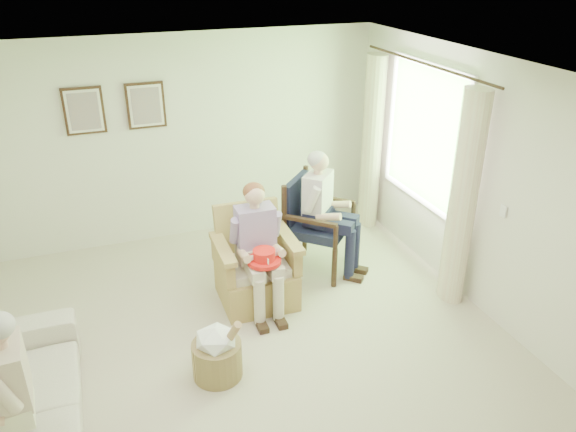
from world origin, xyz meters
The scene contains 17 objects.
floor centered at (0.00, 0.00, 0.00)m, with size 5.50×5.50×0.00m, color beige.
back_wall centered at (0.00, 2.75, 1.30)m, with size 5.00×0.04×2.60m, color silver.
right_wall centered at (2.50, 0.00, 1.30)m, with size 0.04×5.50×2.60m, color silver.
ceiling centered at (0.00, 0.00, 2.60)m, with size 5.00×5.50×0.02m, color white.
window centered at (2.46, 1.20, 1.58)m, with size 0.13×2.50×1.63m.
curtain_left centered at (2.33, 0.22, 1.15)m, with size 0.34×0.34×2.30m, color beige.
curtain_right centered at (2.33, 2.18, 1.15)m, with size 0.34×0.34×2.30m, color beige.
framed_print_left centered at (-1.15, 2.71, 1.78)m, with size 0.45×0.05×0.55m.
framed_print_right centered at (-0.45, 2.71, 1.78)m, with size 0.45×0.05×0.55m.
wicker_armchair centered at (0.32, 0.93, 0.33)m, with size 0.80×0.80×1.03m.
wood_armchair centered at (1.22, 1.39, 0.61)m, with size 0.72×0.67×1.10m.
sofa centered at (-1.95, -0.38, 0.33)m, with size 0.87×2.24×0.65m, color beige.
person_wicker centered at (0.32, 0.79, 0.78)m, with size 0.40×0.62×1.34m.
person_dark centered at (1.22, 1.21, 0.86)m, with size 0.40×0.63×1.44m.
person_sofa centered at (-1.95, -0.61, 0.75)m, with size 0.42×0.62×1.30m.
red_hat centered at (0.31, 0.58, 0.69)m, with size 0.34×0.34×0.14m.
hatbox centered at (-0.37, -0.13, 0.25)m, with size 0.49×0.49×0.65m.
Camera 1 is at (-1.14, -4.05, 3.49)m, focal length 35.00 mm.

